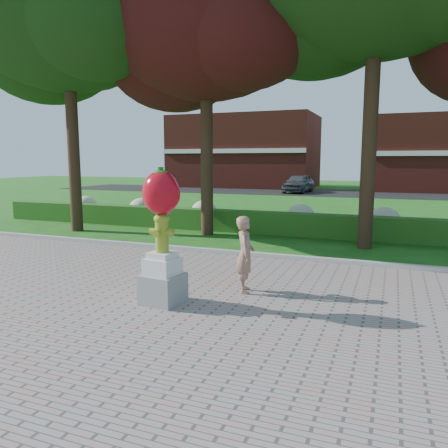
# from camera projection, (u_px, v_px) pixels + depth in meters

# --- Properties ---
(ground) EXTENTS (100.00, 100.00, 0.00)m
(ground) POSITION_uv_depth(u_px,v_px,m) (182.00, 283.00, 9.64)
(ground) COLOR #195615
(ground) RESTS_ON ground
(walkway) EXTENTS (40.00, 14.00, 0.04)m
(walkway) POSITION_uv_depth(u_px,v_px,m) (50.00, 358.00, 5.95)
(walkway) COLOR gray
(walkway) RESTS_ON ground
(curb) EXTENTS (40.00, 0.18, 0.15)m
(curb) POSITION_uv_depth(u_px,v_px,m) (230.00, 253.00, 12.39)
(curb) COLOR #ADADA5
(curb) RESTS_ON ground
(lawn_hedge) EXTENTS (24.00, 0.70, 0.80)m
(lawn_hedge) POSITION_uv_depth(u_px,v_px,m) (268.00, 223.00, 16.04)
(lawn_hedge) COLOR #244D16
(lawn_hedge) RESTS_ON ground
(hydrangea_row) EXTENTS (20.10, 1.10, 0.99)m
(hydrangea_row) POSITION_uv_depth(u_px,v_px,m) (289.00, 216.00, 16.73)
(hydrangea_row) COLOR #B3B88D
(hydrangea_row) RESTS_ON ground
(street) EXTENTS (50.00, 8.00, 0.02)m
(street) POSITION_uv_depth(u_px,v_px,m) (337.00, 193.00, 35.45)
(street) COLOR black
(street) RESTS_ON ground
(building_left) EXTENTS (14.00, 8.00, 7.00)m
(building_left) POSITION_uv_depth(u_px,v_px,m) (245.00, 152.00, 44.06)
(building_left) COLOR maroon
(building_left) RESTS_ON ground
(building_right) EXTENTS (12.00, 8.00, 6.40)m
(building_right) POSITION_uv_depth(u_px,v_px,m) (442.00, 154.00, 37.65)
(building_right) COLOR maroon
(building_right) RESTS_ON ground
(tree_far_left) EXTENTS (9.00, 7.68, 11.66)m
(tree_far_left) POSITION_uv_depth(u_px,v_px,m) (66.00, 12.00, 15.72)
(tree_far_left) COLOR black
(tree_far_left) RESTS_ON ground
(tree_mid_left) EXTENTS (8.25, 7.04, 10.69)m
(tree_mid_left) POSITION_uv_depth(u_px,v_px,m) (204.00, 24.00, 14.93)
(tree_mid_left) COLOR black
(tree_mid_left) RESTS_ON ground
(hydrant_sculpture) EXTENTS (0.76, 0.76, 2.53)m
(hydrant_sculpture) POSITION_uv_depth(u_px,v_px,m) (162.00, 232.00, 7.98)
(hydrant_sculpture) COLOR gray
(hydrant_sculpture) RESTS_ON walkway
(woman) EXTENTS (0.54, 0.66, 1.55)m
(woman) POSITION_uv_depth(u_px,v_px,m) (245.00, 254.00, 8.76)
(woman) COLOR #A3715D
(woman) RESTS_ON walkway
(parked_car) EXTENTS (2.11, 4.59, 1.52)m
(parked_car) POSITION_uv_depth(u_px,v_px,m) (298.00, 183.00, 35.86)
(parked_car) COLOR #43474B
(parked_car) RESTS_ON street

